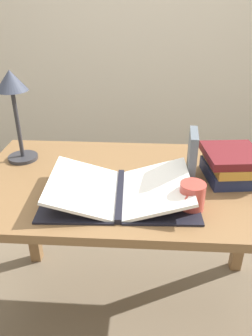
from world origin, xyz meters
TOP-DOWN VIEW (x-y plane):
  - ground_plane at (0.00, 0.00)m, footprint 12.00×12.00m
  - wall_back at (0.00, 1.83)m, footprint 8.00×0.06m
  - reading_desk at (0.00, 0.00)m, footprint 1.30×0.75m
  - open_book at (-0.04, -0.13)m, footprint 0.58×0.38m
  - book_stack_tall at (0.39, 0.04)m, footprint 0.24×0.25m
  - book_standing_upright at (0.23, 0.01)m, footprint 0.04×0.15m
  - reading_lamp at (-0.52, 0.16)m, footprint 0.13×0.13m
  - coffee_mug at (0.21, -0.19)m, footprint 0.09×0.12m

SIDE VIEW (x-z plane):
  - ground_plane at x=0.00m, z-range 0.00..0.00m
  - reading_desk at x=0.00m, z-range 0.28..1.05m
  - open_book at x=-0.04m, z-range 0.75..0.84m
  - coffee_mug at x=0.21m, z-range 0.77..0.87m
  - book_stack_tall at x=0.39m, z-range 0.77..0.89m
  - book_standing_upright at x=0.23m, z-range 0.77..0.98m
  - reading_lamp at x=-0.52m, z-range 0.87..1.27m
  - wall_back at x=0.00m, z-range 0.00..2.60m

